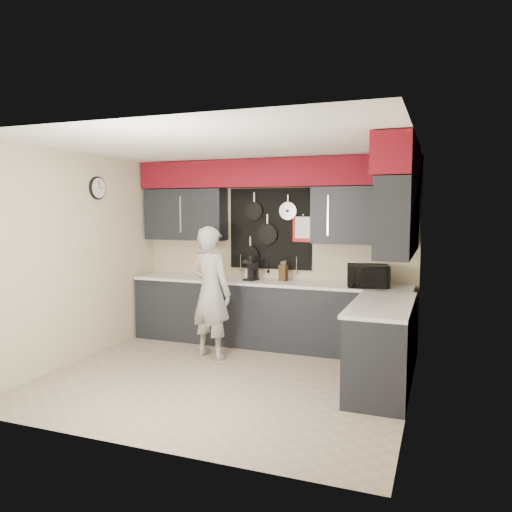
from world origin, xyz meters
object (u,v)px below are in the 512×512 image
at_px(coffee_maker, 252,269).
at_px(person, 211,292).
at_px(utensil_crock, 249,274).
at_px(knife_block, 283,273).
at_px(microwave, 368,276).

distance_m(coffee_maker, person, 0.81).
bearing_deg(utensil_crock, knife_block, 7.71).
bearing_deg(person, microwave, -144.08).
bearing_deg(person, utensil_crock, -91.18).
distance_m(utensil_crock, coffee_maker, 0.09).
height_order(microwave, coffee_maker, coffee_maker).
relative_size(microwave, knife_block, 2.35).
relative_size(microwave, person, 0.31).
relative_size(utensil_crock, coffee_maker, 0.51).
xyz_separation_m(microwave, knife_block, (-1.17, 0.15, -0.03)).
distance_m(microwave, person, 2.01).
bearing_deg(microwave, person, -173.05).
bearing_deg(person, coffee_maker, -94.90).
bearing_deg(coffee_maker, person, -102.48).
relative_size(microwave, coffee_maker, 1.77).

